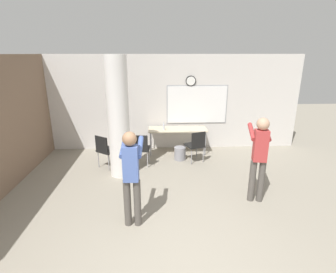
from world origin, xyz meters
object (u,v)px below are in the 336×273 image
Objects in this scene: bottle_on_table at (164,127)px; chair_table_right at (196,144)px; folding_table at (177,130)px; person_playing_side at (259,153)px; chair_table_left at (141,147)px; chair_near_pillar at (106,149)px; person_playing_front at (131,172)px.

bottle_on_table is 0.26× the size of chair_table_right.
folding_table is 0.99× the size of person_playing_side.
chair_table_left is (-0.62, -0.81, -0.31)m from bottle_on_table.
person_playing_side reaches higher than chair_near_pillar.
bottle_on_table is 0.13× the size of person_playing_side.
person_playing_front is (0.87, -2.37, 0.47)m from chair_near_pillar.
bottle_on_table is at bearing 52.77° from chair_table_left.
person_playing_side is at bearing -27.75° from chair_near_pillar.
person_playing_side reaches higher than folding_table.
person_playing_side reaches higher than chair_table_right.
chair_table_left is at bearing -137.67° from folding_table.
person_playing_side is 1.02× the size of person_playing_front.
chair_table_left is at bearing -172.22° from chair_table_right.
person_playing_side is (0.91, -1.98, 0.49)m from chair_table_right.
bottle_on_table is 0.26× the size of chair_near_pillar.
person_playing_front reaches higher than chair_table_left.
chair_table_right is 2.35m from chair_near_pillar.
folding_table is 1.93× the size of chair_table_left.
chair_table_right is 0.52× the size of person_playing_front.
chair_table_left and chair_near_pillar have the same top height.
chair_near_pillar is (-1.90, -1.00, -0.17)m from folding_table.
person_playing_front is (-1.46, -2.65, 0.47)m from chair_table_right.
folding_table is 1.93× the size of chair_table_right.
chair_near_pillar is 2.57m from person_playing_front.
folding_table is at bearing 16.17° from bottle_on_table.
person_playing_front is at bearing -106.91° from folding_table.
folding_table is 7.35× the size of bottle_on_table.
person_playing_front reaches higher than chair_table_right.
bottle_on_table is at bearing 30.62° from chair_near_pillar.
chair_table_right is (0.43, -0.73, -0.17)m from folding_table.
folding_table is 1.01× the size of person_playing_front.
person_playing_front is (-2.37, -0.67, -0.02)m from person_playing_side.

